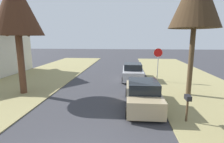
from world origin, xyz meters
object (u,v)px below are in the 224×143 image
parked_sedan_tan (143,95)px  parked_sedan_silver (133,72)px  stop_sign_far (158,57)px  street_tree_left_mid_a (16,7)px  curbside_mailbox (188,101)px

parked_sedan_tan → parked_sedan_silver: 6.85m
stop_sign_far → parked_sedan_silver: bearing=166.4°
parked_sedan_tan → parked_sedan_silver: size_ratio=1.00×
stop_sign_far → street_tree_left_mid_a: bearing=-155.8°
street_tree_left_mid_a → curbside_mailbox: size_ratio=6.14×
stop_sign_far → curbside_mailbox: (0.08, -8.04, -1.14)m
stop_sign_far → parked_sedan_tan: (-1.83, -6.31, -1.47)m
stop_sign_far → parked_sedan_silver: stop_sign_far is taller
stop_sign_far → parked_sedan_silver: 2.72m
street_tree_left_mid_a → curbside_mailbox: 11.77m
stop_sign_far → parked_sedan_silver: (-2.22, 0.54, -1.47)m
parked_sedan_tan → parked_sedan_silver: same height
street_tree_left_mid_a → parked_sedan_tan: (8.24, -1.78, -5.16)m
street_tree_left_mid_a → curbside_mailbox: street_tree_left_mid_a is taller
street_tree_left_mid_a → parked_sedan_silver: size_ratio=1.77×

